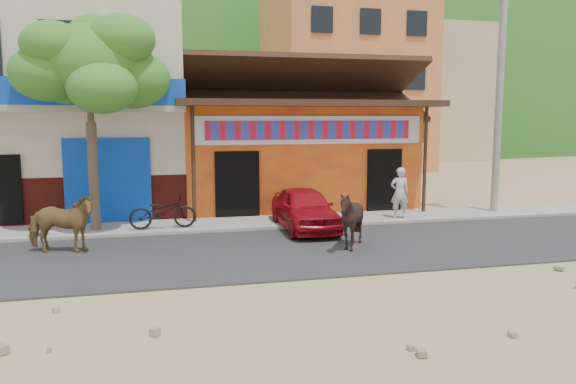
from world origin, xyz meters
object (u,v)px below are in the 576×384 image
cow_tan (61,224)px  red_car (305,209)px  tree (91,122)px  utility_pole (500,91)px  cafe_chair_left (38,218)px  scooter (163,212)px  cow_dark (351,220)px  pedestrian (400,193)px

cow_tan → red_car: cow_tan is taller
tree → utility_pole: 12.84m
utility_pole → red_car: size_ratio=2.22×
utility_pole → cafe_chair_left: 14.65m
tree → scooter: size_ratio=3.22×
cow_tan → cow_dark: (6.86, -1.26, 0.02)m
tree → cow_dark: tree is taller
utility_pole → pedestrian: size_ratio=5.01×
cow_tan → red_car: 6.52m
utility_pole → cafe_chair_left: bearing=-177.2°
tree → cow_dark: size_ratio=4.12×
tree → cow_dark: bearing=-29.6°
tree → cafe_chair_left: size_ratio=6.29×
utility_pole → cafe_chair_left: utility_pole is taller
pedestrian → cafe_chair_left: pedestrian is taller
scooter → cow_tan: bearing=127.6°
cow_tan → pedestrian: (9.66, 2.02, 0.17)m
cafe_chair_left → tree: bearing=20.8°
scooter → pedestrian: pedestrian is taller
scooter → pedestrian: 7.26m
pedestrian → cow_tan: bearing=20.8°
cow_dark → scooter: cow_dark is taller
tree → scooter: 3.13m
cow_tan → tree: bearing=-3.0°
tree → scooter: (1.85, -0.29, -2.51)m
tree → red_car: 6.40m
utility_pole → cow_tan: (-13.36, -2.52, -3.38)m
cow_dark → pedestrian: pedestrian is taller
pedestrian → cafe_chair_left: size_ratio=1.67×
scooter → red_car: bearing=-102.6°
tree → cow_tan: 3.37m
cow_tan → red_car: size_ratio=0.46×
cafe_chair_left → scooter: bearing=4.8°
cafe_chair_left → cow_dark: bearing=-20.6°
cafe_chair_left → red_car: bearing=-2.9°
pedestrian → cafe_chair_left: 10.51m
pedestrian → cow_dark: bearing=58.4°
cow_dark → red_car: cow_dark is taller
tree → cafe_chair_left: (-1.40, -0.50, -2.52)m
pedestrian → cafe_chair_left: bearing=10.1°
tree → cafe_chair_left: 2.93m
cow_tan → cafe_chair_left: size_ratio=1.75×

